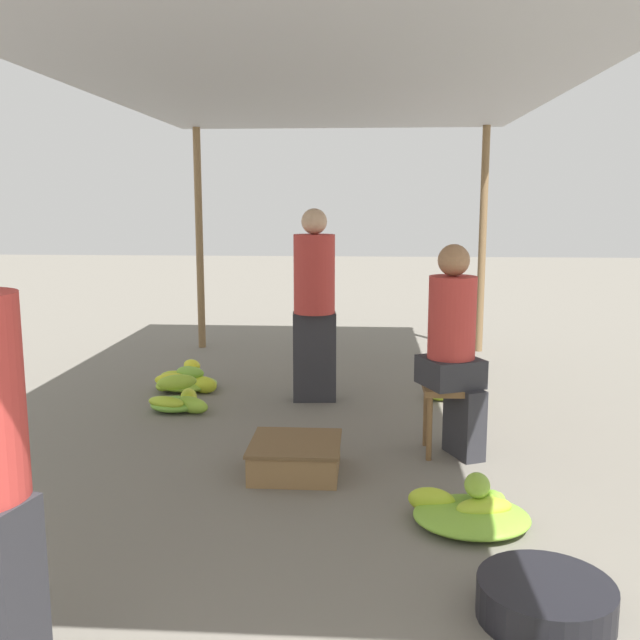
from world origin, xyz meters
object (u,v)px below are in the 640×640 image
(crate_near, at_px, (295,457))
(vendor_seated, at_px, (454,346))
(shopper_walking_mid, at_px, (314,302))
(banana_pile_right_1, at_px, (473,511))
(basin_black, at_px, (545,601))
(banana_pile_left_1, at_px, (185,381))
(banana_pile_right_2, at_px, (451,392))
(stool, at_px, (449,399))
(banana_pile_left_0, at_px, (179,400))

(crate_near, bearing_deg, vendor_seated, 22.10)
(shopper_walking_mid, bearing_deg, banana_pile_right_1, -66.39)
(basin_black, bearing_deg, banana_pile_right_1, 101.08)
(basin_black, distance_m, banana_pile_left_1, 3.99)
(basin_black, relative_size, banana_pile_right_1, 0.86)
(basin_black, relative_size, banana_pile_right_2, 1.31)
(stool, height_order, vendor_seated, vendor_seated)
(stool, height_order, banana_pile_left_0, stool)
(banana_pile_left_0, bearing_deg, stool, -22.30)
(banana_pile_right_2, bearing_deg, banana_pile_left_1, 176.66)
(vendor_seated, relative_size, banana_pile_right_2, 3.31)
(basin_black, distance_m, banana_pile_right_2, 3.14)
(banana_pile_left_1, distance_m, banana_pile_right_1, 3.23)
(vendor_seated, distance_m, banana_pile_right_2, 1.46)
(banana_pile_right_1, relative_size, crate_near, 1.15)
(stool, relative_size, crate_near, 0.84)
(banana_pile_right_1, bearing_deg, banana_pile_left_1, 130.69)
(vendor_seated, height_order, crate_near, vendor_seated)
(stool, bearing_deg, banana_pile_left_0, 157.70)
(vendor_seated, xyz_separation_m, banana_pile_right_2, (0.15, 1.30, -0.65))
(crate_near, bearing_deg, banana_pile_right_1, -32.87)
(stool, bearing_deg, shopper_walking_mid, 128.78)
(vendor_seated, xyz_separation_m, shopper_walking_mid, (-0.98, 1.20, 0.10))
(vendor_seated, relative_size, basin_black, 2.54)
(vendor_seated, height_order, banana_pile_right_2, vendor_seated)
(banana_pile_left_1, bearing_deg, banana_pile_left_0, -79.84)
(banana_pile_right_1, xyz_separation_m, shopper_walking_mid, (-0.97, 2.22, 0.74))
(vendor_seated, relative_size, shopper_walking_mid, 0.87)
(stool, distance_m, banana_pile_left_0, 2.16)
(banana_pile_left_0, distance_m, shopper_walking_mid, 1.31)
(banana_pile_left_0, height_order, banana_pile_left_1, banana_pile_left_0)
(vendor_seated, height_order, banana_pile_right_1, vendor_seated)
(stool, distance_m, vendor_seated, 0.35)
(vendor_seated, distance_m, banana_pile_left_1, 2.63)
(shopper_walking_mid, bearing_deg, banana_pile_left_0, -159.78)
(vendor_seated, relative_size, crate_near, 2.51)
(banana_pile_right_1, distance_m, shopper_walking_mid, 2.53)
(vendor_seated, bearing_deg, stool, 156.22)
(banana_pile_left_1, bearing_deg, shopper_walking_mid, -11.44)
(banana_pile_left_0, bearing_deg, banana_pile_right_2, 12.48)
(crate_near, bearing_deg, stool, 22.93)
(stool, distance_m, crate_near, 1.07)
(vendor_seated, bearing_deg, banana_pile_left_0, 157.69)
(banana_pile_left_0, height_order, shopper_walking_mid, shopper_walking_mid)
(shopper_walking_mid, bearing_deg, vendor_seated, -50.86)
(banana_pile_left_0, relative_size, banana_pile_right_1, 0.87)
(banana_pile_right_1, bearing_deg, stool, 90.64)
(stool, relative_size, basin_black, 0.85)
(banana_pile_left_0, distance_m, banana_pile_left_1, 0.62)
(shopper_walking_mid, bearing_deg, crate_near, -89.82)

